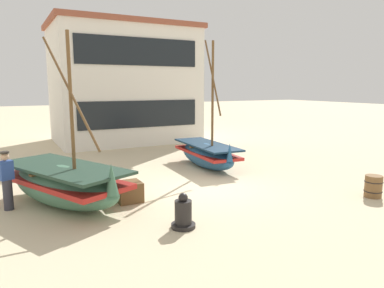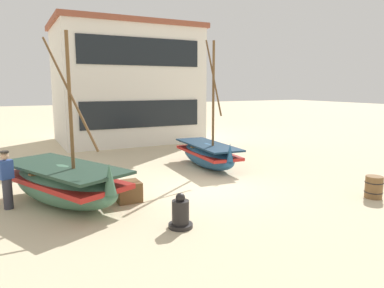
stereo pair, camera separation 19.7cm
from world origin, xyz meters
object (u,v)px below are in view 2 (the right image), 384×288
object	(u,v)px
fisherman_by_hull	(7,181)
cargo_crate	(128,191)
fishing_boat_near_left	(208,154)
harbor_building_main	(127,84)
wooden_barrel	(374,187)
capstan_winch	(181,214)
fishing_boat_centre_large	(64,183)

from	to	relation	value
fisherman_by_hull	cargo_crate	distance (m)	3.42
fishing_boat_near_left	harbor_building_main	bearing A→B (deg)	94.75
fishing_boat_near_left	wooden_barrel	world-z (taller)	fishing_boat_near_left
fisherman_by_hull	cargo_crate	bearing A→B (deg)	-15.19
fishing_boat_near_left	capstan_winch	distance (m)	6.84
cargo_crate	fishing_boat_near_left	bearing A→B (deg)	33.55
fishing_boat_near_left	fisherman_by_hull	size ratio (longest dim) A/B	3.19
capstan_winch	wooden_barrel	distance (m)	6.45
fishing_boat_near_left	harbor_building_main	world-z (taller)	harbor_building_main
fishing_boat_near_left	fishing_boat_centre_large	xyz separation A→B (m)	(-6.25, -2.38, 0.07)
capstan_winch	fishing_boat_centre_large	bearing A→B (deg)	125.81
wooden_barrel	cargo_crate	bearing A→B (deg)	155.21
capstan_winch	wooden_barrel	bearing A→B (deg)	-5.39
capstan_winch	cargo_crate	bearing A→B (deg)	101.71
capstan_winch	harbor_building_main	distance (m)	15.39
fishing_boat_centre_large	harbor_building_main	world-z (taller)	harbor_building_main
fishing_boat_centre_large	fisherman_by_hull	distance (m)	1.54
fisherman_by_hull	capstan_winch	world-z (taller)	fisherman_by_hull
cargo_crate	harbor_building_main	world-z (taller)	harbor_building_main
cargo_crate	capstan_winch	bearing A→B (deg)	-78.29
fishing_boat_near_left	capstan_winch	world-z (taller)	fishing_boat_near_left
wooden_barrel	fishing_boat_centre_large	bearing A→B (deg)	156.45
fishing_boat_near_left	harbor_building_main	size ratio (longest dim) A/B	0.62
wooden_barrel	cargo_crate	distance (m)	7.67
fisherman_by_hull	wooden_barrel	size ratio (longest dim) A/B	2.41
fishing_boat_near_left	wooden_barrel	size ratio (longest dim) A/B	7.69
fisherman_by_hull	fishing_boat_centre_large	bearing A→B (deg)	-11.26
fishing_boat_centre_large	capstan_winch	size ratio (longest dim) A/B	5.59
capstan_winch	fisherman_by_hull	bearing A→B (deg)	137.40
fishing_boat_near_left	cargo_crate	distance (m)	5.38
wooden_barrel	harbor_building_main	world-z (taller)	harbor_building_main
fishing_boat_near_left	fishing_boat_centre_large	distance (m)	6.69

